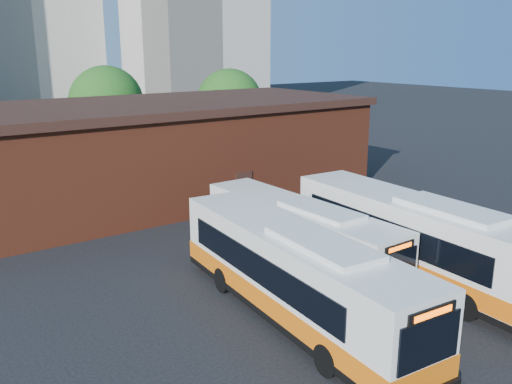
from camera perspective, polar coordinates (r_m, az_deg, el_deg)
ground at (r=22.32m, az=13.08°, el=-11.51°), size 220.00×220.00×0.00m
bus_midwest at (r=20.15m, az=4.12°, el=-9.03°), size 3.74×13.27×3.57m
bus_mideast at (r=24.76m, az=4.52°, el=-4.81°), size 2.62×11.79×3.20m
bus_east at (r=24.46m, az=16.58°, el=-5.09°), size 3.56×13.71×3.70m
depot_building at (r=36.90m, az=-10.48°, el=4.47°), size 28.60×12.60×6.40m
tree_mid at (r=50.25m, az=-15.45°, el=9.00°), size 6.56×6.56×8.36m
tree_east at (r=52.51m, az=-2.80°, el=9.47°), size 6.24×6.24×7.96m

